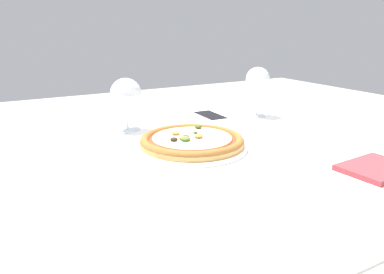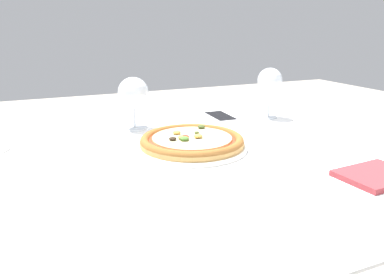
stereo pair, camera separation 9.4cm
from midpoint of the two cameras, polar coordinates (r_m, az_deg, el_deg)
name	(u,v)px [view 1 (the left image)]	position (r m, az deg, el deg)	size (l,w,h in m)	color
dining_table	(167,175)	(0.98, -6.63, -5.88)	(1.36, 1.15, 0.74)	brown
pizza_plate	(192,142)	(0.94, -2.86, -0.79)	(0.28, 0.28, 0.04)	white
wine_glass_far_left	(258,80)	(1.27, 7.90, 8.53)	(0.08, 0.08, 0.17)	silver
wine_glass_far_right	(126,95)	(1.11, -12.47, 6.27)	(0.09, 0.09, 0.15)	silver
cell_phone	(210,116)	(1.25, 0.65, 3.12)	(0.08, 0.15, 0.01)	white
napkin_folded	(376,168)	(0.87, 23.54, -4.44)	(0.16, 0.12, 0.01)	#933338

